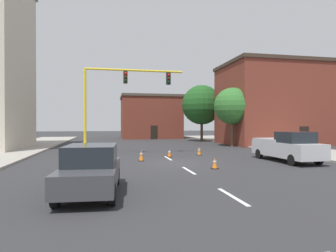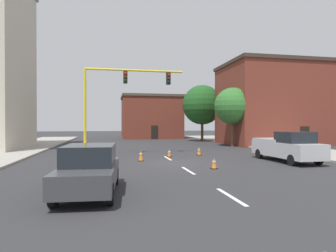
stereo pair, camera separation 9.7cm
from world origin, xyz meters
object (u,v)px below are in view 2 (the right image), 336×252
sedan_dark_gray_near_left (90,169)px  traffic_cone_roadside_b (199,151)px  traffic_signal_gantry (99,127)px  tree_right_mid (233,106)px  pickup_truck_silver (287,147)px  traffic_cone_roadside_a (214,163)px  tree_right_far (202,105)px  traffic_cone_roadside_d (141,155)px  traffic_cone_roadside_c (169,153)px

sedan_dark_gray_near_left → traffic_cone_roadside_b: 13.46m
traffic_signal_gantry → tree_right_mid: 15.49m
traffic_signal_gantry → tree_right_mid: bearing=24.4°
tree_right_mid → pickup_truck_silver: 12.89m
sedan_dark_gray_near_left → traffic_cone_roadside_a: sedan_dark_gray_near_left is taller
traffic_signal_gantry → pickup_truck_silver: size_ratio=1.58×
tree_right_mid → tree_right_far: tree_right_far is taller
tree_right_far → traffic_cone_roadside_d: size_ratio=10.65×
tree_right_mid → traffic_cone_roadside_c: size_ratio=10.77×
tree_right_far → traffic_cone_roadside_c: bearing=-115.6°
traffic_cone_roadside_c → traffic_cone_roadside_b: bearing=15.3°
sedan_dark_gray_near_left → traffic_cone_roadside_a: (6.35, 4.41, -0.59)m
pickup_truck_silver → traffic_cone_roadside_d: 9.68m
tree_right_far → pickup_truck_silver: 21.87m
pickup_truck_silver → traffic_cone_roadside_b: pickup_truck_silver is taller
pickup_truck_silver → traffic_cone_roadside_d: pickup_truck_silver is taller
traffic_cone_roadside_a → traffic_cone_roadside_b: (1.25, 6.68, 0.02)m
pickup_truck_silver → traffic_cone_roadside_b: 6.62m
sedan_dark_gray_near_left → traffic_cone_roadside_b: size_ratio=6.94×
tree_right_mid → traffic_cone_roadside_a: 16.56m
traffic_cone_roadside_b → traffic_cone_roadside_d: size_ratio=0.89×
sedan_dark_gray_near_left → traffic_cone_roadside_c: 11.57m
traffic_cone_roadside_a → pickup_truck_silver: bearing=18.1°
tree_right_far → tree_right_mid: bearing=-87.0°
traffic_signal_gantry → tree_right_far: size_ratio=1.09×
traffic_signal_gantry → tree_right_far: tree_right_far is taller
traffic_signal_gantry → traffic_cone_roadside_d: bearing=-52.7°
traffic_signal_gantry → traffic_cone_roadside_a: (6.49, -7.84, -1.91)m
tree_right_far → traffic_cone_roadside_a: bearing=-106.7°
traffic_cone_roadside_a → tree_right_far: bearing=73.3°
traffic_cone_roadside_a → traffic_cone_roadside_d: bearing=131.6°
pickup_truck_silver → sedan_dark_gray_near_left: size_ratio=1.18×
traffic_cone_roadside_d → traffic_cone_roadside_b: bearing=27.8°
pickup_truck_silver → traffic_cone_roadside_b: (-4.51, 4.80, -0.65)m
traffic_cone_roadside_b → sedan_dark_gray_near_left: bearing=-124.4°
traffic_signal_gantry → traffic_cone_roadside_c: 5.83m
traffic_signal_gantry → sedan_dark_gray_near_left: 12.33m
tree_right_far → pickup_truck_silver: bearing=-93.3°
sedan_dark_gray_near_left → traffic_cone_roadside_c: bearing=64.1°
traffic_cone_roadside_a → traffic_cone_roadside_d: size_ratio=0.83×
traffic_signal_gantry → traffic_cone_roadside_a: traffic_signal_gantry is taller
pickup_truck_silver → traffic_cone_roadside_c: (-7.07, 4.10, -0.68)m
sedan_dark_gray_near_left → traffic_cone_roadside_d: sedan_dark_gray_near_left is taller
tree_right_mid → traffic_cone_roadside_a: bearing=-117.8°
tree_right_far → traffic_cone_roadside_d: bearing=-118.9°
traffic_signal_gantry → traffic_cone_roadside_a: bearing=-50.4°
sedan_dark_gray_near_left → traffic_cone_roadside_b: (7.60, 11.10, -0.56)m
tree_right_mid → pickup_truck_silver: (-1.71, -12.30, -3.45)m
tree_right_far → pickup_truck_silver: tree_right_far is taller
traffic_cone_roadside_a → traffic_cone_roadside_b: 6.80m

